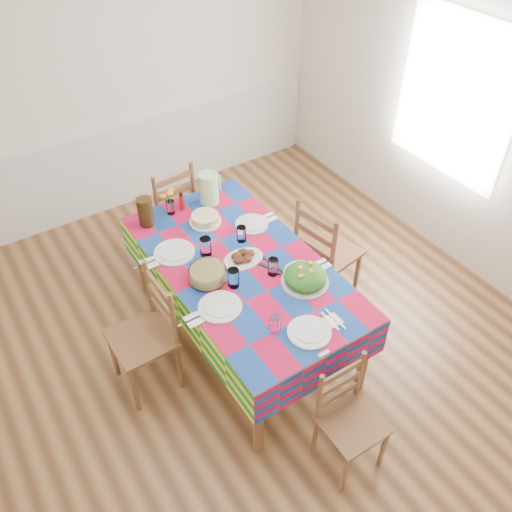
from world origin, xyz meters
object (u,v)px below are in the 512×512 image
at_px(tea_pitcher, 145,212).
at_px(chair_near, 349,419).
at_px(dining_table, 242,273).
at_px(green_pitcher, 209,188).
at_px(chair_left, 147,336).
at_px(chair_far, 170,210).
at_px(chair_right, 324,254).
at_px(meat_platter, 243,257).

bearing_deg(tea_pitcher, chair_near, -79.66).
distance_m(dining_table, tea_pitcher, 0.95).
bearing_deg(green_pitcher, chair_left, -140.81).
bearing_deg(chair_near, chair_far, 90.73).
xyz_separation_m(tea_pitcher, chair_left, (-0.43, -0.83, -0.42)).
bearing_deg(chair_left, chair_right, 88.67).
height_order(meat_platter, tea_pitcher, tea_pitcher).
height_order(tea_pitcher, chair_near, tea_pitcher).
relative_size(tea_pitcher, chair_near, 0.28).
distance_m(tea_pitcher, chair_left, 1.03).
height_order(green_pitcher, chair_right, green_pitcher).
distance_m(meat_platter, chair_right, 0.84).
distance_m(green_pitcher, chair_right, 1.12).
relative_size(green_pitcher, chair_left, 0.28).
height_order(dining_table, chair_near, chair_near).
bearing_deg(chair_left, meat_platter, 91.16).
relative_size(meat_platter, chair_right, 0.31).
xyz_separation_m(green_pitcher, chair_near, (-0.19, -2.12, -0.51)).
distance_m(dining_table, green_pitcher, 0.88).
bearing_deg(chair_left, tea_pitcher, 151.76).
bearing_deg(tea_pitcher, green_pitcher, -1.11).
bearing_deg(chair_right, chair_near, 137.93).
height_order(meat_platter, chair_far, chair_far).
height_order(green_pitcher, chair_far, green_pitcher).
bearing_deg(meat_platter, tea_pitcher, 117.81).
height_order(chair_left, chair_right, chair_right).
bearing_deg(chair_near, tea_pitcher, 101.15).
bearing_deg(chair_right, meat_platter, 77.23).
height_order(meat_platter, chair_right, chair_right).
relative_size(green_pitcher, chair_far, 0.28).
bearing_deg(green_pitcher, chair_far, 111.76).
relative_size(green_pitcher, chair_right, 0.27).
height_order(green_pitcher, chair_left, green_pitcher).
distance_m(meat_platter, green_pitcher, 0.81).
bearing_deg(chair_far, meat_platter, 86.63).
xyz_separation_m(dining_table, meat_platter, (0.03, 0.03, 0.11)).
xyz_separation_m(dining_table, chair_far, (0.00, 1.29, -0.21)).
relative_size(tea_pitcher, chair_far, 0.25).
height_order(meat_platter, chair_left, chair_left).
bearing_deg(chair_far, green_pitcher, 107.01).
height_order(tea_pitcher, chair_right, chair_right).
bearing_deg(tea_pitcher, chair_right, -34.95).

